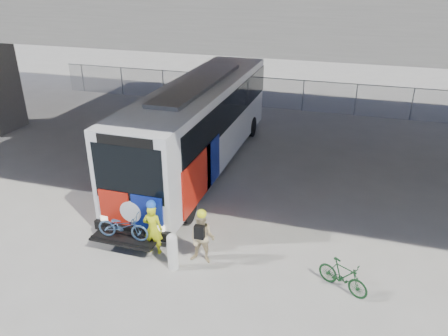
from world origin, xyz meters
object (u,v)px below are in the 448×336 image
at_px(bike_parked, 343,276).
at_px(bollard, 172,250).
at_px(cyclist_tan, 202,238).
at_px(bus, 200,119).
at_px(cyclist_hivis, 153,228).

bearing_deg(bike_parked, bollard, 124.63).
distance_m(cyclist_tan, bike_parked, 3.95).
bearing_deg(bus, cyclist_tan, -69.44).
height_order(bollard, bike_parked, bollard).
bearing_deg(bus, cyclist_hivis, -82.46).
relative_size(bollard, bike_parked, 0.79).
bearing_deg(cyclist_tan, bollard, -143.77).
relative_size(bollard, cyclist_tan, 0.66).
relative_size(bus, bollard, 11.20).
relative_size(bus, cyclist_hivis, 7.32).
bearing_deg(bollard, cyclist_tan, 38.34).
relative_size(cyclist_hivis, bike_parked, 1.20).
height_order(bollard, cyclist_tan, cyclist_tan).
distance_m(bus, bike_parked, 9.12).
distance_m(bus, cyclist_hivis, 6.51).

